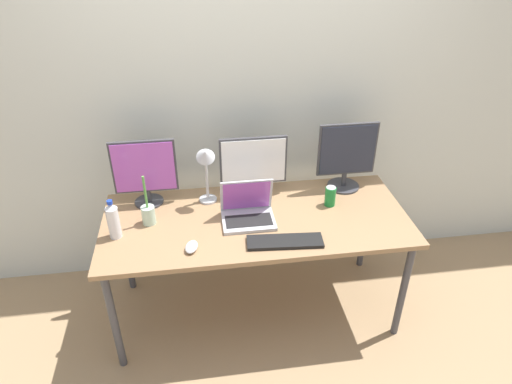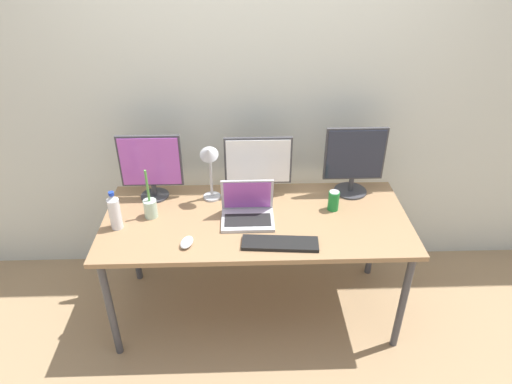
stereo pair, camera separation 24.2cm
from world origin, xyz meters
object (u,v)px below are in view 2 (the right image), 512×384
Objects in this scene: soda_can_near_keyboard at (334,201)px; monitor_right at (354,160)px; work_desk at (256,226)px; water_bottle at (115,212)px; keyboard_main at (280,243)px; laptop_silver at (248,210)px; bamboo_vase at (150,207)px; mouse_by_keyboard at (187,242)px; desk_lamp at (210,163)px; monitor_center at (258,165)px; monitor_left at (151,165)px.

monitor_right is at bearing 52.80° from soda_can_near_keyboard.
water_bottle reaches higher than work_desk.
laptop_silver is at bearing 128.16° from keyboard_main.
water_bottle is 1.28m from soda_can_near_keyboard.
monitor_right reaches higher than soda_can_near_keyboard.
bamboo_vase is at bearing 176.09° from laptop_silver.
keyboard_main is at bearing -135.96° from soda_can_near_keyboard.
desk_lamp reaches higher than mouse_by_keyboard.
desk_lamp is (-0.74, 0.11, 0.21)m from soda_can_near_keyboard.
monitor_center is at bearing 65.94° from mouse_by_keyboard.
soda_can_near_keyboard is at bearing 8.46° from laptop_silver.
soda_can_near_keyboard is at bearing -127.20° from monitor_right.
monitor_right reaches higher than desk_lamp.
work_desk is at bearing 46.79° from mouse_by_keyboard.
water_bottle is 0.61m from desk_lamp.
water_bottle is (-0.82, -0.34, -0.10)m from monitor_center.
work_desk is 14.29× the size of soda_can_near_keyboard.
soda_can_near_keyboard is at bearing -8.71° from desk_lamp.
monitor_center is 0.32m from laptop_silver.
bamboo_vase is at bearing -177.99° from soda_can_near_keyboard.
work_desk is 7.59× the size of water_bottle.
monitor_right is 1.88× the size of water_bottle.
soda_can_near_keyboard is at bearing -9.46° from monitor_left.
desk_lamp is at bearing 144.95° from work_desk.
monitor_center is 1.75× the size of water_bottle.
laptop_silver is 0.73× the size of keyboard_main.
bamboo_vase is 0.77× the size of desk_lamp.
monitor_left is 0.66m from monitor_center.
mouse_by_keyboard is (-1.00, -0.52, -0.22)m from monitor_right.
monitor_left is 0.38m from water_bottle.
water_bottle is (-0.16, -0.33, -0.12)m from monitor_left.
keyboard_main is at bearing -11.80° from water_bottle.
monitor_center is at bearing 156.81° from soda_can_near_keyboard.
mouse_by_keyboard is (-0.38, -0.24, 0.08)m from work_desk.
water_bottle is (-0.41, 0.18, 0.09)m from mouse_by_keyboard.
monitor_center is (0.66, 0.01, -0.01)m from monitor_left.
keyboard_main is at bearing -56.41° from laptop_silver.
desk_lamp reaches higher than keyboard_main.
work_desk is 0.12m from laptop_silver.
bamboo_vase is (-1.09, -0.04, 0.00)m from soda_can_near_keyboard.
work_desk is at bearing 1.52° from laptop_silver.
desk_lamp is (-0.29, -0.08, 0.06)m from monitor_center.
soda_can_near_keyboard reaches higher than keyboard_main.
keyboard_main is 0.94m from water_bottle.
laptop_silver reaches higher than soda_can_near_keyboard.
soda_can_near_keyboard is 1.09m from bamboo_vase.
laptop_silver is at bearing -157.71° from monitor_right.
laptop_silver reaches higher than mouse_by_keyboard.
monitor_right reaches higher than laptop_silver.
bamboo_vase is (-0.57, 0.04, 0.01)m from laptop_silver.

